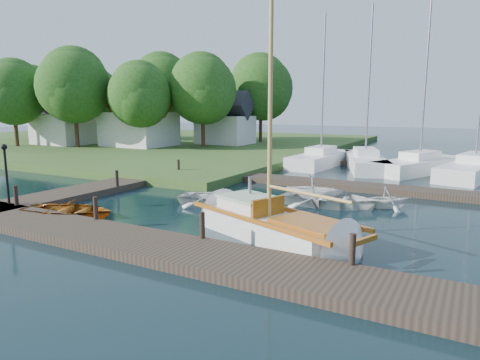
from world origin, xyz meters
The scene contains 33 objects.
ground centered at (0.00, 0.00, 0.00)m, with size 160.00×160.00×0.00m, color black.
near_dock centered at (0.00, -6.00, 0.15)m, with size 18.00×2.20×0.30m, color #32261D.
left_dock centered at (-8.00, 2.00, 0.15)m, with size 2.20×18.00×0.30m, color #32261D.
far_dock centered at (2.00, 6.50, 0.15)m, with size 14.00×1.60×0.30m, color #32261D.
shore centered at (-28.00, 22.00, 0.25)m, with size 50.00×40.00×0.50m, color #375120.
mooring_post_0 centered at (-7.50, -5.00, 0.70)m, with size 0.16×0.16×0.80m, color black.
mooring_post_1 centered at (-3.00, -5.00, 0.70)m, with size 0.16×0.16×0.80m, color black.
mooring_post_2 centered at (1.50, -5.00, 0.70)m, with size 0.16×0.16×0.80m, color black.
mooring_post_3 centered at (6.00, -5.00, 0.70)m, with size 0.16×0.16×0.80m, color black.
mooring_post_4 centered at (-7.00, 0.00, 0.70)m, with size 0.16×0.16×0.80m, color black.
mooring_post_5 centered at (-7.00, 5.00, 0.70)m, with size 0.16×0.16×0.80m, color black.
lamp_post centered at (-8.00, -5.00, 1.87)m, with size 0.24×0.24×2.44m.
sailboat centered at (3.09, -3.11, 0.34)m, with size 7.37×4.41×9.83m.
dinghy centered at (-5.06, -4.51, 0.37)m, with size 2.55×3.56×0.74m, color #7D500C.
tender_a centered at (-1.15, 0.20, 0.38)m, with size 2.59×3.62×0.75m, color white.
tender_b centered at (2.28, 2.73, 0.68)m, with size 2.21×2.57×1.35m, color white.
tender_c centered at (3.13, 2.22, 0.42)m, with size 2.89×4.05×0.84m, color white.
tender_d centered at (5.39, 3.05, 0.51)m, with size 1.66×1.92×1.01m, color white.
marina_boat_0 centered at (-1.28, 14.22, 0.57)m, with size 2.66×7.67×10.52m.
marina_boat_1 centered at (1.82, 14.40, 0.57)m, with size 4.97×8.71×10.83m.
marina_boat_2 centered at (5.34, 14.13, 0.57)m, with size 5.18×7.89×10.52m.
marina_boat_3 centered at (8.45, 14.44, 0.57)m, with size 4.15×9.63×11.89m.
house_a centered at (-20.00, 16.00, 2.96)m, with size 6.30×5.00×6.29m.
house_b centered at (-28.00, 14.00, 2.77)m, with size 5.77×4.50×5.79m.
house_c centered at (-14.00, 22.00, 2.58)m, with size 5.25×4.00×5.28m.
tree_0 centered at (-30.00, 10.05, 5.53)m, with size 6.12×6.07×8.28m.
tree_1 centered at (-24.00, 12.05, 6.09)m, with size 6.70×6.70×9.20m.
tree_2 centered at (-18.00, 14.05, 5.25)m, with size 5.83×5.75×7.82m.
tree_3 centered at (-14.00, 18.05, 5.81)m, with size 6.41×6.38×8.74m.
tree_4 centered at (-22.00, 22.05, 6.37)m, with size 7.01×7.01×9.66m.
tree_5 centered at (-30.00, 20.05, 5.42)m, with size 6.00×5.94×8.10m.
tree_6 centered at (-36.00, 16.05, 5.64)m, with size 6.24×6.20×8.46m.
tree_7 centered at (-12.00, 26.05, 6.20)m, with size 6.83×6.83×9.38m.
Camera 1 is at (8.52, -15.25, 4.19)m, focal length 32.00 mm.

